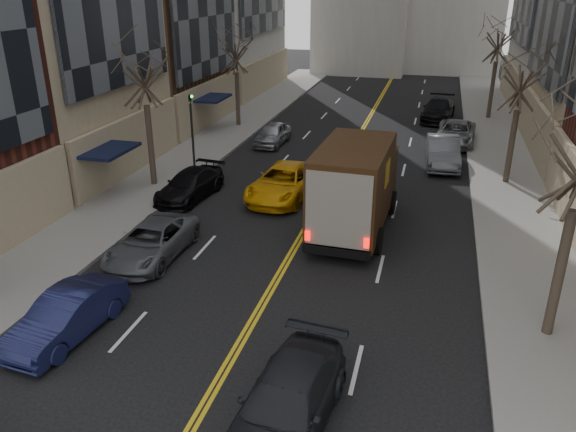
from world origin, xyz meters
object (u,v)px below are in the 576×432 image
object	(u,v)px
taxi	(284,182)
pedestrian	(363,214)
observer_sedan	(286,404)
ups_truck	(355,187)

from	to	relation	value
taxi	pedestrian	bearing A→B (deg)	-32.96
observer_sedan	taxi	distance (m)	15.38
taxi	pedestrian	distance (m)	5.49
observer_sedan	taxi	world-z (taller)	taxi
taxi	ups_truck	bearing A→B (deg)	-32.43
ups_truck	pedestrian	xyz separation A→B (m)	(0.42, -0.39, -1.01)
observer_sedan	pedestrian	world-z (taller)	pedestrian
taxi	pedestrian	size ratio (longest dim) A/B	2.95
ups_truck	observer_sedan	world-z (taller)	ups_truck
observer_sedan	pedestrian	distance (m)	11.42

